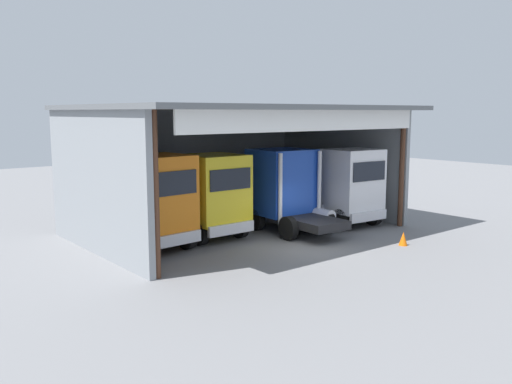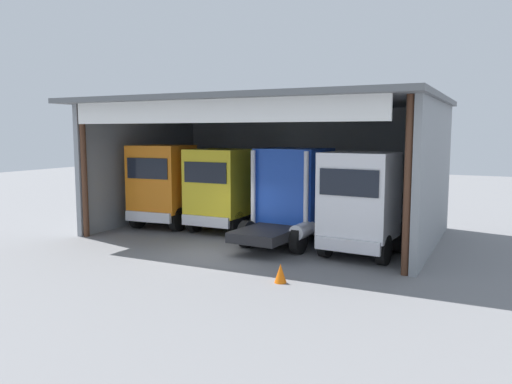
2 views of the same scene
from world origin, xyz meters
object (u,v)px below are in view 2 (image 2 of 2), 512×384
Objects in this scene: truck_white_center_bay at (360,203)px; traffic_cone at (280,273)px; tool_cart at (385,218)px; truck_yellow_center_right_bay at (223,188)px; oil_drum at (297,211)px; truck_orange_center_left_bay at (164,184)px; truck_blue_left_bay at (292,194)px.

truck_white_center_bay reaches higher than traffic_cone.
truck_yellow_center_right_bay is at bearing -149.65° from tool_cart.
traffic_cone is (-0.93, -9.76, -0.22)m from tool_cart.
truck_white_center_bay is 8.06m from oil_drum.
tool_cart is at bearing -149.79° from truck_yellow_center_right_bay.
tool_cart is (6.33, 3.70, -1.40)m from truck_yellow_center_right_bay.
truck_orange_center_left_bay is 5.10× the size of oil_drum.
truck_blue_left_bay is 1.18× the size of truck_white_center_bay.
tool_cart is (2.72, 4.56, -1.44)m from truck_blue_left_bay.
truck_orange_center_left_bay is 7.87× the size of traffic_cone.
oil_drum reaches higher than traffic_cone.
truck_yellow_center_right_bay is (2.87, 0.42, -0.07)m from truck_orange_center_left_bay.
truck_orange_center_left_bay reaches higher than truck_yellow_center_right_bay.
traffic_cone is (8.26, -5.63, -1.69)m from truck_orange_center_left_bay.
truck_yellow_center_right_bay is at bearing 131.69° from traffic_cone.
oil_drum is 0.86× the size of tool_cart.
traffic_cone is (-1.25, -4.06, -1.62)m from truck_white_center_bay.
truck_yellow_center_right_bay is at bearing 170.38° from truck_blue_left_bay.
truck_yellow_center_right_bay is 8.27m from traffic_cone.
truck_blue_left_bay is 5.74m from traffic_cone.
truck_white_center_bay is at bearing 72.92° from traffic_cone.
truck_yellow_center_right_bay is 5.01× the size of tool_cart.
truck_orange_center_left_bay is 0.87× the size of truck_blue_left_bay.
tool_cart is (9.20, 4.13, -1.47)m from truck_orange_center_left_bay.
truck_yellow_center_right_bay reaches higher than traffic_cone.
tool_cart is 9.81m from traffic_cone.
truck_white_center_bay is at bearing -52.31° from oil_drum.
tool_cart is at bearing -159.94° from truck_orange_center_left_bay.
truck_orange_center_left_bay is at bearing 179.91° from truck_blue_left_bay.
truck_orange_center_left_bay is 6.80m from oil_drum.
truck_blue_left_bay reaches higher than traffic_cone.
truck_blue_left_bay reaches higher than truck_white_center_bay.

